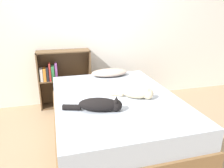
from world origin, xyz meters
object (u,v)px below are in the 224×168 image
object	(u,v)px
bed	(115,118)
cat_dark	(100,105)
pillow	(109,73)
cat_light	(137,92)
bookshelf	(62,77)

from	to	relation	value
bed	cat_dark	world-z (taller)	cat_dark
pillow	cat_light	bearing A→B (deg)	-84.44
bed	cat_light	distance (m)	0.43
bed	cat_dark	bearing A→B (deg)	-127.76
pillow	bookshelf	world-z (taller)	bookshelf
pillow	cat_dark	size ratio (longest dim) A/B	0.94
pillow	cat_light	size ratio (longest dim) A/B	1.21
bed	bookshelf	size ratio (longest dim) A/B	2.14
cat_light	bookshelf	world-z (taller)	bookshelf
bookshelf	cat_dark	bearing A→B (deg)	-79.06
cat_light	bookshelf	size ratio (longest dim) A/B	0.49
pillow	bookshelf	bearing A→B (deg)	149.16
cat_dark	pillow	bearing A→B (deg)	88.85
pillow	cat_dark	xyz separation A→B (m)	(-0.39, -1.13, 0.01)
pillow	cat_dark	distance (m)	1.19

